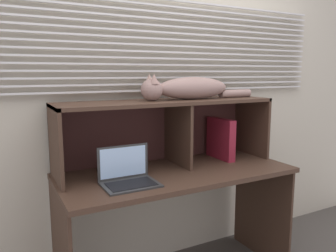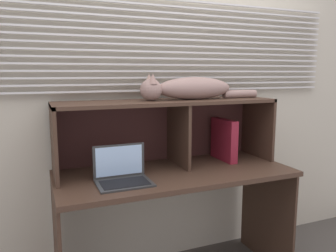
% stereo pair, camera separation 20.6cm
% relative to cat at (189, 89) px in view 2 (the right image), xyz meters
% --- Properties ---
extents(back_panel_with_blinds, '(4.40, 0.08, 2.50)m').
position_rel_cat_xyz_m(back_panel_with_blinds, '(-0.15, 0.23, -0.01)').
color(back_panel_with_blinds, beige).
rests_on(back_panel_with_blinds, ground).
extents(desk, '(1.46, 0.64, 0.77)m').
position_rel_cat_xyz_m(desk, '(-0.15, -0.12, -0.66)').
color(desk, '#412C20').
rests_on(desk, ground).
extents(hutch_shelf_unit, '(1.43, 0.37, 0.43)m').
position_rel_cat_xyz_m(hutch_shelf_unit, '(-0.14, 0.03, -0.20)').
color(hutch_shelf_unit, '#412C20').
rests_on(hutch_shelf_unit, desk).
extents(cat, '(0.85, 0.16, 0.17)m').
position_rel_cat_xyz_m(cat, '(0.00, 0.00, 0.00)').
color(cat, gray).
rests_on(cat, hutch_shelf_unit).
extents(laptop, '(0.30, 0.22, 0.20)m').
position_rel_cat_xyz_m(laptop, '(-0.51, -0.21, -0.46)').
color(laptop, '#313131').
rests_on(laptop, desk).
extents(binder_upright, '(0.06, 0.27, 0.29)m').
position_rel_cat_xyz_m(binder_upright, '(0.28, 0.00, -0.36)').
color(binder_upright, maroon).
rests_on(binder_upright, desk).
extents(book_stack, '(0.17, 0.26, 0.05)m').
position_rel_cat_xyz_m(book_stack, '(-0.48, 0.00, -0.48)').
color(book_stack, maroon).
rests_on(book_stack, desk).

